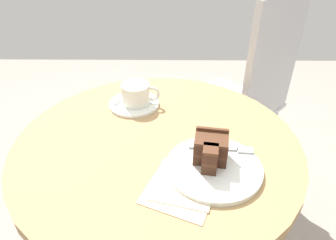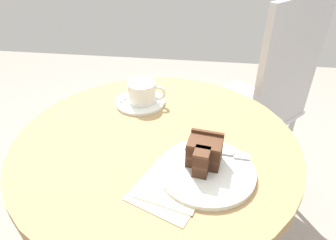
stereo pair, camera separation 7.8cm
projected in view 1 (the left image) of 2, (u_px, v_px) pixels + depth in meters
cafe_table at (158, 172)px, 0.84m from camera, size 0.74×0.74×0.68m
saucer at (134, 104)px, 0.92m from camera, size 0.15×0.15×0.01m
coffee_cup at (136, 93)px, 0.90m from camera, size 0.12×0.09×0.06m
teaspoon at (126, 96)px, 0.95m from camera, size 0.05×0.09×0.00m
cake_plate at (214, 167)px, 0.68m from camera, size 0.22×0.22×0.01m
cake_slice at (211, 150)px, 0.67m from camera, size 0.08×0.09×0.07m
fork at (229, 149)px, 0.72m from camera, size 0.16×0.03×0.00m
napkin at (182, 186)px, 0.64m from camera, size 0.18×0.19×0.00m
cafe_chair at (248, 91)px, 1.24m from camera, size 0.54×0.54×0.97m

